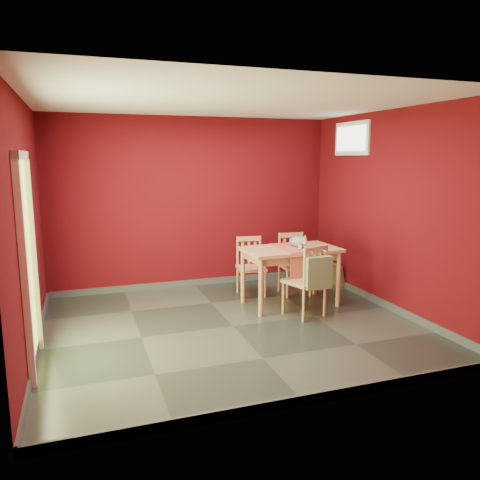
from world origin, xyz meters
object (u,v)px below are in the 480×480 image
object	(u,v)px
chair_near	(307,280)
chair_far_right	(294,263)
dining_table	(290,255)
tote_bag	(318,273)
cat	(298,240)
picture_frame	(336,274)
chair_far_left	(251,266)

from	to	relation	value
chair_near	chair_far_right	bearing A→B (deg)	73.35
dining_table	tote_bag	bearing A→B (deg)	-86.86
cat	chair_far_right	bearing A→B (deg)	55.48
tote_bag	chair_far_right	bearing A→B (deg)	78.06
chair_far_right	chair_near	xyz separation A→B (m)	(-0.31, -1.04, 0.02)
dining_table	chair_near	world-z (taller)	chair_near
chair_near	tote_bag	distance (m)	0.27
dining_table	chair_far_right	world-z (taller)	chair_far_right
chair_far_right	tote_bag	bearing A→B (deg)	-101.94
chair_far_right	picture_frame	world-z (taller)	chair_far_right
tote_bag	picture_frame	size ratio (longest dim) A/B	1.30
tote_bag	picture_frame	world-z (taller)	tote_bag
tote_bag	cat	size ratio (longest dim) A/B	1.20
chair_far_right	cat	world-z (taller)	cat
cat	chair_near	bearing A→B (deg)	-117.76
chair_far_left	chair_near	bearing A→B (deg)	-73.52
cat	tote_bag	bearing A→B (deg)	-110.84
picture_frame	cat	bearing A→B (deg)	-148.76
chair_near	picture_frame	bearing A→B (deg)	45.59
chair_far_left	cat	bearing A→B (deg)	-51.89
cat	picture_frame	bearing A→B (deg)	16.96
chair_far_left	chair_near	distance (m)	1.22
chair_far_left	tote_bag	distance (m)	1.46
chair_far_left	picture_frame	size ratio (longest dim) A/B	2.36
chair_near	picture_frame	world-z (taller)	chair_near
dining_table	cat	size ratio (longest dim) A/B	3.33
chair_near	tote_bag	xyz separation A→B (m)	(0.04, -0.22, 0.15)
chair_near	dining_table	bearing A→B (deg)	89.53
chair_far_right	picture_frame	bearing A→B (deg)	9.45
chair_far_left	tote_bag	xyz separation A→B (m)	(0.39, -1.39, 0.19)
chair_far_left	picture_frame	bearing A→B (deg)	0.21
tote_bag	cat	distance (m)	0.83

